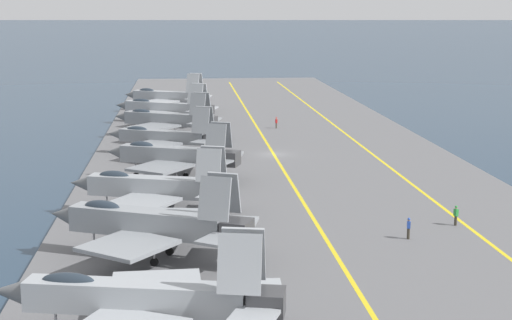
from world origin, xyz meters
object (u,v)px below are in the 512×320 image
object	(u,v)px
parked_jet_sixth	(166,119)
parked_jet_eighth	(167,96)
parked_jet_nearest	(142,297)
crew_red_vest	(276,122)
crew_green_vest	(456,215)
parked_jet_fourth	(174,156)
parked_jet_second	(150,223)
parked_jet_third	(155,187)
parked_jet_fifth	(166,137)
parked_jet_seventh	(165,108)
crew_blue_vest	(409,227)

from	to	relation	value
parked_jet_sixth	parked_jet_eighth	size ratio (longest dim) A/B	0.99
parked_jet_nearest	parked_jet_sixth	bearing A→B (deg)	-0.03
parked_jet_eighth	crew_red_vest	size ratio (longest dim) A/B	9.29
crew_red_vest	crew_green_vest	bearing A→B (deg)	-170.76
parked_jet_fourth	crew_green_vest	bearing A→B (deg)	-129.44
parked_jet_fourth	parked_jet_eighth	size ratio (longest dim) A/B	0.96
parked_jet_sixth	parked_jet_second	bearing A→B (deg)	179.87
parked_jet_nearest	parked_jet_third	world-z (taller)	parked_jet_nearest
parked_jet_fourth	parked_jet_fifth	distance (m)	14.41
parked_jet_fourth	parked_jet_seventh	distance (m)	41.65
parked_jet_third	parked_jet_fifth	distance (m)	28.11
crew_green_vest	crew_red_vest	size ratio (longest dim) A/B	1.02
parked_jet_fourth	parked_jet_seventh	bearing A→B (deg)	2.46
parked_jet_fourth	crew_blue_vest	distance (m)	30.07
parked_jet_second	crew_green_vest	world-z (taller)	parked_jet_second
parked_jet_third	parked_jet_fifth	world-z (taller)	parked_jet_third
parked_jet_fourth	crew_green_vest	size ratio (longest dim) A/B	8.70
parked_jet_nearest	crew_green_vest	bearing A→B (deg)	-50.55
crew_blue_vest	crew_red_vest	size ratio (longest dim) A/B	1.03
parked_jet_fourth	parked_jet_fifth	bearing A→B (deg)	4.51
crew_red_vest	parked_jet_seventh	bearing A→B (deg)	68.37
parked_jet_second	parked_jet_third	xyz separation A→B (m)	(12.84, 0.10, -0.27)
parked_jet_eighth	crew_green_vest	size ratio (longest dim) A/B	9.09
parked_jet_second	parked_jet_fifth	xyz separation A→B (m)	(40.94, -0.32, -0.41)
parked_jet_nearest	parked_jet_second	distance (m)	14.17
crew_blue_vest	parked_jet_nearest	bearing A→B (deg)	130.67
parked_jet_seventh	crew_red_vest	world-z (taller)	parked_jet_seventh
parked_jet_second	crew_blue_vest	distance (m)	20.74
parked_jet_fifth	parked_jet_eighth	bearing A→B (deg)	0.82
crew_green_vest	crew_blue_vest	xyz separation A→B (m)	(-3.49, 5.13, 0.01)
parked_jet_third	parked_jet_seventh	xyz separation A→B (m)	(55.35, 0.23, -0.02)
crew_blue_vest	parked_jet_seventh	bearing A→B (deg)	17.71
parked_jet_second	crew_green_vest	size ratio (longest dim) A/B	9.21
parked_jet_fourth	parked_jet_eighth	bearing A→B (deg)	1.77
crew_blue_vest	parked_jet_sixth	bearing A→B (deg)	21.81
parked_jet_nearest	crew_red_vest	xyz separation A→B (m)	(75.62, -16.54, -1.55)
parked_jet_nearest	parked_jet_eighth	distance (m)	96.65
parked_jet_fifth	parked_jet_nearest	bearing A→B (deg)	179.75
parked_jet_fourth	crew_red_vest	xyz separation A→B (m)	(34.88, -15.17, -1.78)
parked_jet_third	parked_jet_fourth	bearing A→B (deg)	-6.44
parked_jet_nearest	parked_jet_fifth	xyz separation A→B (m)	(55.11, -0.24, -0.11)
crew_green_vest	crew_red_vest	world-z (taller)	crew_green_vest
parked_jet_nearest	parked_jet_seventh	world-z (taller)	parked_jet_nearest
crew_green_vest	crew_blue_vest	size ratio (longest dim) A/B	0.99
parked_jet_seventh	crew_blue_vest	bearing A→B (deg)	-162.29
parked_jet_second	parked_jet_third	world-z (taller)	parked_jet_second
parked_jet_sixth	parked_jet_eighth	distance (m)	28.56
parked_jet_third	crew_blue_vest	bearing A→B (deg)	-114.98
parked_jet_eighth	crew_red_vest	world-z (taller)	parked_jet_eighth
parked_jet_fourth	parked_jet_fifth	size ratio (longest dim) A/B	1.00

